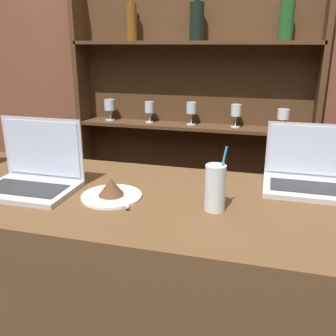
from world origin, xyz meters
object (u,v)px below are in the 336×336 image
Objects in this scene: cake_plate at (111,191)px; laptop_near at (34,174)px; water_glass at (215,188)px; laptop_far at (311,175)px.

laptop_near is at bearing 178.02° from cake_plate.
laptop_near reaches higher than water_glass.
water_glass reaches higher than cake_plate.
laptop_near is 0.68m from water_glass.
laptop_near is 1.03m from laptop_far.
water_glass is (0.36, -0.01, 0.05)m from cake_plate.
cake_plate is 0.99× the size of water_glass.
water_glass is at bearing -0.93° from cake_plate.
cake_plate is at bearing 179.07° from water_glass.
water_glass is at bearing -137.49° from laptop_far.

